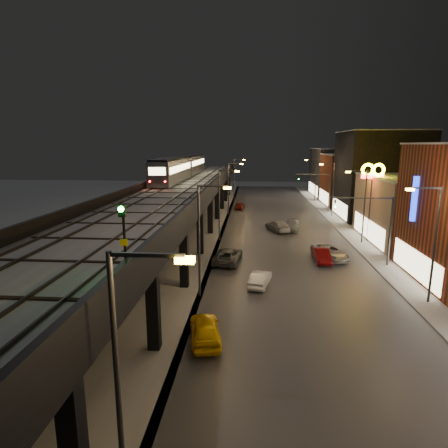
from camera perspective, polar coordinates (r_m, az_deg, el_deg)
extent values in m
plane|color=silver|center=(19.47, -7.30, -26.03)|extent=(220.00, 220.00, 0.00)
cube|color=#46474D|center=(51.57, 8.80, -1.55)|extent=(17.00, 120.00, 0.06)
cube|color=#9FA1A8|center=(53.30, 19.59, -1.62)|extent=(4.00, 120.00, 0.14)
cube|color=#9FA1A8|center=(52.25, -6.12, -1.30)|extent=(11.00, 120.00, 0.06)
cube|color=black|center=(48.31, -6.91, 4.56)|extent=(9.00, 100.00, 1.00)
cube|color=black|center=(14.79, -22.02, -28.05)|extent=(0.70, 0.70, 5.30)
cube|color=black|center=(25.63, -27.22, -10.72)|extent=(0.70, 0.70, 5.30)
cube|color=black|center=(22.77, -10.73, -12.38)|extent=(0.70, 0.70, 5.30)
cube|color=black|center=(23.11, -19.92, -5.91)|extent=(8.00, 0.60, 0.50)
cube|color=black|center=(34.02, -18.51, -4.55)|extent=(0.70, 0.70, 5.30)
cube|color=black|center=(31.91, -6.12, -5.06)|extent=(0.70, 0.70, 5.30)
cube|color=black|center=(32.15, -12.72, -0.55)|extent=(8.00, 0.60, 0.50)
cube|color=black|center=(43.09, -13.44, -0.84)|extent=(0.70, 0.70, 5.30)
cube|color=black|center=(41.45, -3.64, -1.03)|extent=(0.70, 0.70, 5.30)
cube|color=black|center=(41.64, -8.74, 2.42)|extent=(8.00, 0.60, 0.50)
cube|color=black|center=(52.51, -10.16, 1.57)|extent=(0.70, 0.70, 5.30)
cube|color=black|center=(51.17, -2.11, 1.48)|extent=(0.70, 0.70, 5.30)
cube|color=black|center=(51.32, -6.25, 4.28)|extent=(8.00, 0.60, 0.50)
cube|color=black|center=(62.10, -7.89, 3.24)|extent=(0.70, 0.70, 5.30)
cube|color=black|center=(60.98, -1.06, 3.19)|extent=(0.70, 0.70, 5.30)
cube|color=black|center=(61.10, -4.55, 5.54)|extent=(8.00, 0.60, 0.50)
cube|color=black|center=(71.81, -6.22, 4.46)|extent=(0.70, 0.70, 5.30)
cube|color=black|center=(70.84, -0.31, 4.42)|extent=(0.70, 0.70, 5.30)
cube|color=black|center=(70.95, -3.31, 6.45)|extent=(8.00, 0.60, 0.50)
cube|color=black|center=(81.59, -4.95, 5.38)|extent=(0.70, 0.70, 5.30)
cube|color=black|center=(80.73, 0.27, 5.35)|extent=(0.70, 0.70, 5.30)
cube|color=black|center=(80.83, -2.37, 7.13)|extent=(8.00, 0.60, 0.50)
cube|color=black|center=(91.41, -3.94, 6.10)|extent=(0.70, 0.70, 5.30)
cube|color=black|center=(90.65, 0.72, 6.08)|extent=(0.70, 0.70, 5.30)
cube|color=black|center=(90.74, -1.63, 7.67)|extent=(8.00, 0.60, 0.50)
cube|color=#B2B7C1|center=(48.24, -6.93, 5.24)|extent=(8.40, 100.00, 0.16)
cube|color=#332D28|center=(48.95, -10.65, 5.41)|extent=(0.08, 98.00, 0.16)
cube|color=#332D28|center=(48.60, -9.00, 5.42)|extent=(0.08, 98.00, 0.16)
cube|color=#332D28|center=(47.99, -5.43, 5.44)|extent=(0.08, 98.00, 0.16)
cube|color=#332D28|center=(47.77, -3.72, 5.43)|extent=(0.08, 98.00, 0.16)
cube|color=black|center=(20.16, -23.64, -4.81)|extent=(7.80, 0.24, 0.06)
cube|color=black|center=(34.73, -11.39, 2.67)|extent=(7.80, 0.24, 0.06)
cube|color=black|center=(50.18, -6.49, 5.64)|extent=(7.80, 0.24, 0.06)
cube|color=black|center=(65.89, -3.90, 7.19)|extent=(7.80, 0.24, 0.06)
cube|color=black|center=(81.72, -2.29, 8.13)|extent=(7.80, 0.24, 0.06)
cube|color=black|center=(47.54, -1.77, 5.80)|extent=(0.30, 100.00, 1.10)
cube|color=black|center=(49.22, -11.94, 5.76)|extent=(0.30, 100.00, 1.10)
cube|color=beige|center=(37.54, 27.11, -5.41)|extent=(0.10, 9.60, 2.40)
cube|color=gray|center=(51.94, 27.68, 1.78)|extent=(12.00, 15.00, 8.00)
cube|color=beige|center=(50.29, 21.08, -0.73)|extent=(0.10, 12.00, 2.40)
cube|color=#B2B7C1|center=(51.47, 28.12, 6.25)|extent=(12.20, 15.20, 0.16)
cube|color=black|center=(66.48, 22.56, 6.79)|extent=(12.00, 13.00, 14.00)
cube|color=beige|center=(65.49, 17.14, 2.34)|extent=(0.10, 10.40, 2.40)
cube|color=#B2B7C1|center=(66.32, 23.06, 12.88)|extent=(12.20, 13.20, 0.16)
cube|color=maroon|center=(80.02, 19.37, 6.31)|extent=(12.00, 12.00, 10.00)
cube|color=beige|center=(79.05, 14.95, 4.04)|extent=(0.10, 9.60, 2.40)
cube|color=#B2B7C1|center=(79.74, 19.62, 9.94)|extent=(12.20, 12.20, 0.16)
cube|color=#28282B|center=(93.53, 17.20, 7.49)|extent=(12.00, 16.00, 11.00)
cube|color=beige|center=(92.74, 13.40, 5.24)|extent=(0.10, 12.80, 2.40)
cube|color=#B2B7C1|center=(93.31, 17.42, 10.90)|extent=(12.20, 16.20, 0.16)
cylinder|color=#38383A|center=(13.12, -15.87, -23.20)|extent=(0.18, 0.18, 9.00)
cube|color=#38383A|center=(10.87, -11.72, -4.65)|extent=(2.20, 0.12, 0.12)
cube|color=gold|center=(10.65, -5.97, -5.47)|extent=(0.55, 0.28, 0.18)
cylinder|color=#38383A|center=(29.26, -3.81, -2.83)|extent=(0.18, 0.18, 9.00)
cube|color=#38383A|center=(28.32, -1.72, 5.76)|extent=(2.20, 0.12, 0.12)
cube|color=gold|center=(28.24, 0.51, 5.51)|extent=(0.55, 0.28, 0.18)
cylinder|color=#38383A|center=(32.02, 29.42, -3.08)|extent=(0.18, 0.18, 9.00)
cube|color=#38383A|center=(30.83, 28.40, 4.84)|extent=(2.20, 0.12, 0.12)
cube|color=gold|center=(30.41, 26.48, 4.72)|extent=(0.55, 0.28, 0.18)
cylinder|color=#38383A|center=(46.77, -0.72, 2.80)|extent=(0.18, 0.18, 9.00)
cube|color=#38383A|center=(46.19, 0.64, 8.17)|extent=(2.20, 0.12, 0.12)
cube|color=gold|center=(46.14, 2.01, 8.01)|extent=(0.55, 0.28, 0.18)
cylinder|color=#38383A|center=(48.55, 20.59, 2.37)|extent=(0.18, 0.18, 9.00)
cube|color=#38383A|center=(47.77, 19.70, 7.61)|extent=(2.20, 0.12, 0.12)
cube|color=gold|center=(47.50, 18.40, 7.53)|extent=(0.55, 0.28, 0.18)
cylinder|color=#38383A|center=(64.56, 0.68, 5.34)|extent=(0.18, 0.18, 9.00)
cube|color=#38383A|center=(64.14, 1.69, 9.23)|extent=(2.20, 0.12, 0.12)
cube|color=gold|center=(64.10, 2.68, 9.12)|extent=(0.55, 0.28, 0.18)
cylinder|color=#38383A|center=(65.86, 16.30, 4.99)|extent=(0.18, 0.18, 9.00)
cube|color=#38383A|center=(65.28, 15.57, 8.86)|extent=(2.20, 0.12, 0.12)
cube|color=gold|center=(65.09, 14.61, 8.79)|extent=(0.55, 0.28, 0.18)
cylinder|color=#38383A|center=(82.43, 1.48, 6.78)|extent=(0.18, 0.18, 9.00)
cube|color=#38383A|center=(82.11, 2.28, 9.83)|extent=(2.20, 0.12, 0.12)
cube|color=gold|center=(82.08, 3.06, 9.74)|extent=(0.55, 0.28, 0.18)
cylinder|color=#38383A|center=(83.46, 13.79, 6.50)|extent=(0.18, 0.18, 9.00)
cube|color=#38383A|center=(83.01, 13.19, 9.55)|extent=(2.20, 0.12, 0.12)
cube|color=gold|center=(82.85, 12.42, 9.50)|extent=(0.55, 0.28, 0.18)
cylinder|color=#38383A|center=(40.33, 23.98, -1.19)|extent=(0.20, 0.20, 7.00)
cube|color=#38383A|center=(38.83, 20.22, 3.75)|extent=(6.00, 0.12, 0.12)
imported|color=black|center=(38.29, 16.57, 3.12)|extent=(0.20, 0.16, 1.00)
sphere|color=#0CFF26|center=(38.18, 16.59, 2.72)|extent=(0.18, 0.18, 0.18)
cylinder|color=#38383A|center=(68.89, 15.75, 4.47)|extent=(0.20, 0.20, 7.00)
cube|color=#38383A|center=(68.02, 13.41, 7.39)|extent=(6.00, 0.12, 0.12)
imported|color=black|center=(67.72, 11.29, 7.04)|extent=(0.20, 0.16, 1.00)
sphere|color=#0CFF26|center=(67.59, 11.30, 6.81)|extent=(0.18, 0.18, 0.18)
cube|color=gray|center=(56.14, -7.97, 8.06)|extent=(2.85, 17.19, 3.24)
cube|color=black|center=(56.05, -8.02, 9.84)|extent=(2.55, 16.70, 0.25)
cube|color=#FDE59D|center=(56.43, -9.42, 8.49)|extent=(0.05, 15.71, 0.88)
cube|color=#FDE59D|center=(55.83, -6.53, 8.53)|extent=(0.05, 15.71, 0.88)
cube|color=gray|center=(73.79, -5.00, 9.04)|extent=(2.85, 17.19, 3.24)
cube|color=black|center=(73.72, -5.03, 10.39)|extent=(2.55, 16.70, 0.25)
cube|color=#FDE59D|center=(74.01, -6.12, 9.37)|extent=(0.05, 15.71, 0.88)
cube|color=#FDE59D|center=(73.55, -3.89, 9.39)|extent=(0.05, 15.71, 0.88)
cube|color=#FDE59D|center=(47.75, -10.17, 7.91)|extent=(2.16, 0.05, 0.98)
sphere|color=#FF0C0C|center=(48.09, -11.26, 6.37)|extent=(0.20, 0.20, 0.20)
sphere|color=#FF0C0C|center=(47.60, -8.97, 6.40)|extent=(0.20, 0.20, 0.20)
cylinder|color=black|center=(16.69, -14.93, -2.01)|extent=(0.11, 0.11, 2.85)
cube|color=black|center=(16.34, -15.29, 1.94)|extent=(0.30, 0.17, 0.52)
sphere|color=#0CFF26|center=(16.21, -15.45, 2.20)|extent=(0.25, 0.25, 0.25)
cube|color=yellow|center=(16.64, -15.00, -2.73)|extent=(0.33, 0.04, 0.29)
imported|color=#F7C005|center=(24.01, -2.90, -15.83)|extent=(2.62, 4.77, 1.54)
imported|color=white|center=(32.61, 5.52, -8.40)|extent=(2.20, 4.11, 1.29)
imported|color=#525458|center=(38.59, 0.55, -4.90)|extent=(3.13, 5.71, 1.52)
imported|color=#A6A6A6|center=(53.11, 8.16, -0.34)|extent=(3.69, 5.54, 1.49)
imported|color=maroon|center=(70.81, 2.40, 2.79)|extent=(1.88, 4.02, 1.33)
imported|color=maroon|center=(40.17, 14.65, -4.74)|extent=(1.47, 4.13, 1.36)
imported|color=#AAABAC|center=(41.42, 15.87, -4.25)|extent=(3.85, 5.61, 1.43)
imported|color=gray|center=(53.95, 10.31, -0.25)|extent=(2.81, 5.23, 1.44)
cylinder|color=#38383A|center=(49.86, 21.34, 1.90)|extent=(0.24, 0.24, 7.90)
cube|color=#FF0C0C|center=(49.36, 21.71, 6.75)|extent=(2.76, 0.25, 0.49)
torus|color=#FCF400|center=(49.12, 21.06, 7.71)|extent=(1.62, 0.50, 1.60)
torus|color=#FCF400|center=(49.50, 22.50, 7.62)|extent=(1.62, 0.50, 1.60)
cylinder|color=#38383A|center=(38.53, 27.35, -3.17)|extent=(0.28, 0.28, 5.57)
cube|color=#102BE4|center=(37.72, 27.99, 3.39)|extent=(1.78, 0.35, 4.01)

